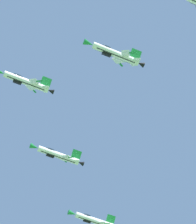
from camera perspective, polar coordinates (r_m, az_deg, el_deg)
fighter_jet_lead at (r=129.87m, az=-8.34°, el=3.48°), size 13.06×11.42×7.40m
fighter_jet_left_wing at (r=121.54m, az=1.92°, el=6.71°), size 13.06×11.42×7.53m
fighter_jet_right_wing at (r=139.36m, az=-4.68°, el=-4.93°), size 13.06×11.42×7.60m
fighter_jet_right_outer at (r=152.05m, az=-0.53°, el=-12.31°), size 13.06×11.42×7.35m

